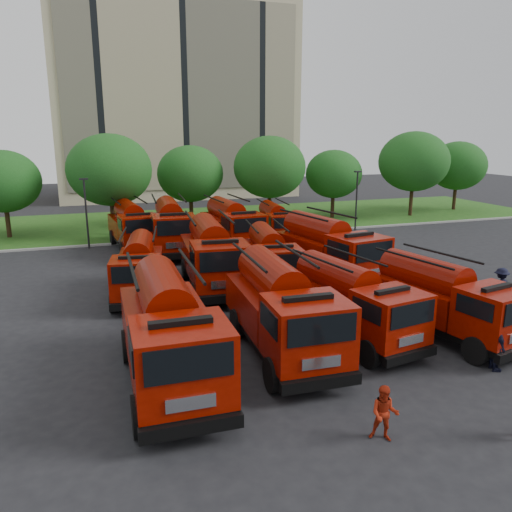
% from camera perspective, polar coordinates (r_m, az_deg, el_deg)
% --- Properties ---
extents(ground, '(140.00, 140.00, 0.00)m').
position_cam_1_polar(ground, '(24.08, 6.55, -6.15)').
color(ground, black).
rests_on(ground, ground).
extents(lawn, '(70.00, 16.00, 0.12)m').
position_cam_1_polar(lawn, '(48.14, -6.65, 4.02)').
color(lawn, '#174813').
rests_on(lawn, ground).
extents(curb, '(70.00, 0.30, 0.14)m').
position_cam_1_polar(curb, '(40.38, -4.23, 2.20)').
color(curb, gray).
rests_on(curb, ground).
extents(apartment_building, '(30.00, 14.18, 25.00)m').
position_cam_1_polar(apartment_building, '(69.51, -9.25, 17.22)').
color(apartment_building, beige).
rests_on(apartment_building, ground).
extents(tree_1, '(5.71, 5.71, 6.98)m').
position_cam_1_polar(tree_1, '(44.03, -26.94, 7.61)').
color(tree_1, '#382314').
rests_on(tree_1, ground).
extents(tree_2, '(6.72, 6.72, 8.22)m').
position_cam_1_polar(tree_2, '(42.06, -16.39, 9.42)').
color(tree_2, '#382314').
rests_on(tree_2, ground).
extents(tree_3, '(5.88, 5.88, 7.19)m').
position_cam_1_polar(tree_3, '(45.42, -7.53, 9.29)').
color(tree_3, '#382314').
rests_on(tree_3, ground).
extents(tree_4, '(6.55, 6.55, 8.01)m').
position_cam_1_polar(tree_4, '(45.83, 1.57, 10.12)').
color(tree_4, '#382314').
rests_on(tree_4, ground).
extents(tree_5, '(5.46, 5.46, 6.68)m').
position_cam_1_polar(tree_5, '(49.63, 8.87, 9.23)').
color(tree_5, '#382314').
rests_on(tree_5, ground).
extents(tree_6, '(6.89, 6.89, 8.42)m').
position_cam_1_polar(tree_6, '(52.48, 17.60, 10.25)').
color(tree_6, '#382314').
rests_on(tree_6, ground).
extents(tree_7, '(6.05, 6.05, 7.39)m').
position_cam_1_polar(tree_7, '(58.41, 22.04, 9.54)').
color(tree_7, '#382314').
rests_on(tree_7, ground).
extents(lamp_post_0, '(0.60, 0.25, 5.11)m').
position_cam_1_polar(lamp_post_0, '(38.00, -18.86, 5.09)').
color(lamp_post_0, black).
rests_on(lamp_post_0, ground).
extents(lamp_post_1, '(0.60, 0.25, 5.11)m').
position_cam_1_polar(lamp_post_1, '(43.79, 11.42, 6.62)').
color(lamp_post_1, black).
rests_on(lamp_post_1, ground).
extents(fire_truck_0, '(3.06, 8.03, 3.63)m').
position_cam_1_polar(fire_truck_0, '(16.92, -9.89, -8.48)').
color(fire_truck_0, black).
rests_on(fire_truck_0, ground).
extents(fire_truck_1, '(3.09, 7.81, 3.51)m').
position_cam_1_polar(fire_truck_1, '(18.92, 2.93, -6.04)').
color(fire_truck_1, black).
rests_on(fire_truck_1, ground).
extents(fire_truck_2, '(3.40, 7.09, 3.10)m').
position_cam_1_polar(fire_truck_2, '(20.66, 10.85, -5.15)').
color(fire_truck_2, black).
rests_on(fire_truck_2, ground).
extents(fire_truck_3, '(3.64, 7.17, 3.12)m').
position_cam_1_polar(fire_truck_3, '(21.95, 20.65, -4.65)').
color(fire_truck_3, black).
rests_on(fire_truck_3, ground).
extents(fire_truck_4, '(3.32, 6.86, 2.99)m').
position_cam_1_polar(fire_truck_4, '(26.25, -13.23, -1.30)').
color(fire_truck_4, black).
rests_on(fire_truck_4, ground).
extents(fire_truck_5, '(3.47, 8.15, 3.61)m').
position_cam_1_polar(fire_truck_5, '(26.87, -5.01, 0.06)').
color(fire_truck_5, black).
rests_on(fire_truck_5, ground).
extents(fire_truck_6, '(3.27, 6.97, 3.05)m').
position_cam_1_polar(fire_truck_6, '(27.60, 1.58, -0.12)').
color(fire_truck_6, black).
rests_on(fire_truck_6, ground).
extents(fire_truck_7, '(4.01, 8.19, 3.57)m').
position_cam_1_polar(fire_truck_7, '(28.70, 8.24, 0.82)').
color(fire_truck_7, black).
rests_on(fire_truck_7, ground).
extents(fire_truck_8, '(3.22, 7.49, 3.32)m').
position_cam_1_polar(fire_truck_8, '(37.34, -13.95, 3.37)').
color(fire_truck_8, black).
rests_on(fire_truck_8, ground).
extents(fire_truck_9, '(3.37, 8.13, 3.62)m').
position_cam_1_polar(fire_truck_9, '(35.47, -9.72, 3.29)').
color(fire_truck_9, black).
rests_on(fire_truck_9, ground).
extents(fire_truck_10, '(3.18, 7.78, 3.47)m').
position_cam_1_polar(fire_truck_10, '(36.19, -2.82, 3.57)').
color(fire_truck_10, black).
rests_on(fire_truck_10, ground).
extents(fire_truck_11, '(2.81, 6.52, 2.88)m').
position_cam_1_polar(fire_truck_11, '(38.84, 2.24, 3.83)').
color(fire_truck_11, black).
rests_on(fire_truck_11, ground).
extents(firefighter_1, '(0.88, 0.79, 1.60)m').
position_cam_1_polar(firefighter_1, '(15.04, 14.29, -19.66)').
color(firefighter_1, '#9C1F0C').
rests_on(firefighter_1, ground).
extents(firefighter_2, '(0.94, 1.25, 1.89)m').
position_cam_1_polar(firefighter_2, '(20.08, 25.49, -11.68)').
color(firefighter_2, black).
rests_on(firefighter_2, ground).
extents(firefighter_3, '(1.30, 0.80, 1.89)m').
position_cam_1_polar(firefighter_3, '(27.30, 25.95, -5.08)').
color(firefighter_3, black).
rests_on(firefighter_3, ground).
extents(firefighter_4, '(0.87, 0.94, 1.60)m').
position_cam_1_polar(firefighter_4, '(25.97, -6.88, -4.66)').
color(firefighter_4, black).
rests_on(firefighter_4, ground).
extents(firefighter_5, '(1.68, 0.90, 1.73)m').
position_cam_1_polar(firefighter_5, '(33.27, 12.88, -0.77)').
color(firefighter_5, '#9C1F0C').
rests_on(firefighter_5, ground).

